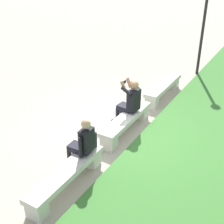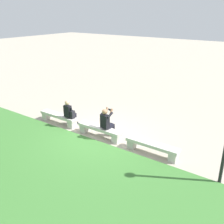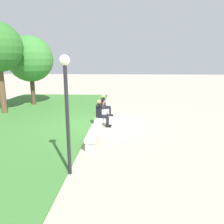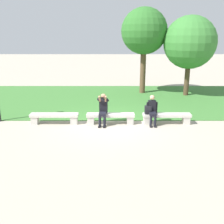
# 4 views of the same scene
# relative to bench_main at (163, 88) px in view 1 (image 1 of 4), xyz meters

# --- Properties ---
(ground_plane) EXTENTS (80.00, 80.00, 0.00)m
(ground_plane) POSITION_rel_bench_main_xyz_m (2.42, 0.00, -0.30)
(ground_plane) COLOR #A89E8C
(bench_main) EXTENTS (2.05, 0.40, 0.45)m
(bench_main) POSITION_rel_bench_main_xyz_m (0.00, 0.00, 0.00)
(bench_main) COLOR beige
(bench_main) RESTS_ON ground
(bench_near) EXTENTS (2.05, 0.40, 0.45)m
(bench_near) POSITION_rel_bench_main_xyz_m (2.42, 0.00, 0.00)
(bench_near) COLOR beige
(bench_near) RESTS_ON ground
(bench_mid) EXTENTS (2.05, 0.40, 0.45)m
(bench_mid) POSITION_rel_bench_main_xyz_m (4.85, 0.00, 0.00)
(bench_mid) COLOR beige
(bench_mid) RESTS_ON ground
(person_photographer) EXTENTS (0.50, 0.75, 1.32)m
(person_photographer) POSITION_rel_bench_main_xyz_m (2.11, -0.08, 0.43)
(person_photographer) COLOR black
(person_photographer) RESTS_ON ground
(person_distant) EXTENTS (0.48, 0.68, 1.26)m
(person_distant) POSITION_rel_bench_main_xyz_m (4.20, -0.07, 0.37)
(person_distant) COLOR black
(person_distant) RESTS_ON ground
(backpack) EXTENTS (0.28, 0.24, 0.43)m
(backpack) POSITION_rel_bench_main_xyz_m (4.03, -0.02, 0.32)
(backpack) COLOR black
(backpack) RESTS_ON bench_mid
(lamp_post) EXTENTS (0.28, 0.28, 3.31)m
(lamp_post) POSITION_rel_bench_main_xyz_m (-2.50, 0.33, 1.91)
(lamp_post) COLOR black
(lamp_post) RESTS_ON ground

